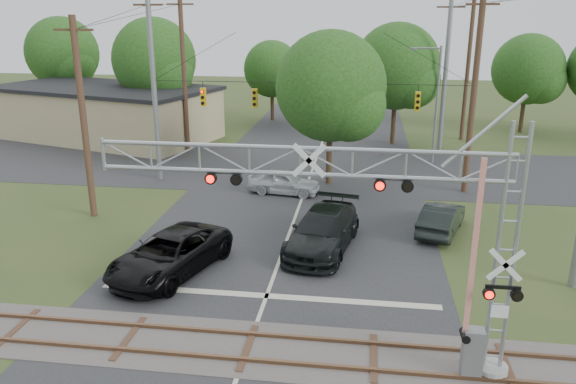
# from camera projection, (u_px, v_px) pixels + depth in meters

# --- Properties ---
(road_main) EXTENTS (14.00, 90.00, 0.02)m
(road_main) POSITION_uv_depth(u_px,v_px,m) (284.00, 249.00, 25.52)
(road_main) COLOR #262629
(road_main) RESTS_ON ground
(road_cross) EXTENTS (90.00, 12.00, 0.02)m
(road_cross) POSITION_uv_depth(u_px,v_px,m) (313.00, 168.00, 38.72)
(road_cross) COLOR #262629
(road_cross) RESTS_ON ground
(railroad_track) EXTENTS (90.00, 3.20, 0.17)m
(railroad_track) POSITION_uv_depth(u_px,v_px,m) (248.00, 348.00, 17.97)
(railroad_track) COLOR #49433F
(railroad_track) RESTS_ON ground
(crossing_gantry) EXTENTS (12.08, 0.97, 7.62)m
(crossing_gantry) POSITION_uv_depth(u_px,v_px,m) (379.00, 220.00, 15.67)
(crossing_gantry) COLOR gray
(crossing_gantry) RESTS_ON ground
(traffic_signal_span) EXTENTS (19.34, 0.36, 11.50)m
(traffic_signal_span) POSITION_uv_depth(u_px,v_px,m) (324.00, 94.00, 33.09)
(traffic_signal_span) COLOR gray
(traffic_signal_span) RESTS_ON ground
(pickup_black) EXTENTS (4.50, 6.58, 1.67)m
(pickup_black) POSITION_uv_depth(u_px,v_px,m) (170.00, 254.00, 22.99)
(pickup_black) COLOR black
(pickup_black) RESTS_ON ground
(car_dark) EXTENTS (3.52, 6.53, 1.80)m
(car_dark) POSITION_uv_depth(u_px,v_px,m) (323.00, 230.00, 25.29)
(car_dark) COLOR black
(car_dark) RESTS_ON ground
(sedan_silver) EXTENTS (4.44, 2.30, 1.44)m
(sedan_silver) POSITION_uv_depth(u_px,v_px,m) (284.00, 182.00, 33.16)
(sedan_silver) COLOR #B2B6BA
(sedan_silver) RESTS_ON ground
(suv_dark) EXTENTS (2.87, 4.71, 1.47)m
(suv_dark) POSITION_uv_depth(u_px,v_px,m) (441.00, 218.00, 27.27)
(suv_dark) COLOR black
(suv_dark) RESTS_ON ground
(commercial_building) EXTENTS (20.56, 14.50, 4.35)m
(commercial_building) POSITION_uv_depth(u_px,v_px,m) (104.00, 112.00, 47.71)
(commercial_building) COLOR tan
(commercial_building) RESTS_ON ground
(streetlight) EXTENTS (2.17, 0.23, 8.15)m
(streetlight) POSITION_uv_depth(u_px,v_px,m) (435.00, 99.00, 38.68)
(streetlight) COLOR gray
(streetlight) RESTS_ON ground
(utility_poles) EXTENTS (24.40, 27.27, 11.96)m
(utility_poles) POSITION_uv_depth(u_px,v_px,m) (356.00, 86.00, 35.62)
(utility_poles) COLOR #40281D
(utility_poles) RESTS_ON ground
(treeline) EXTENTS (56.80, 27.18, 9.97)m
(treeline) POSITION_uv_depth(u_px,v_px,m) (305.00, 65.00, 47.08)
(treeline) COLOR #392A1A
(treeline) RESTS_ON ground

